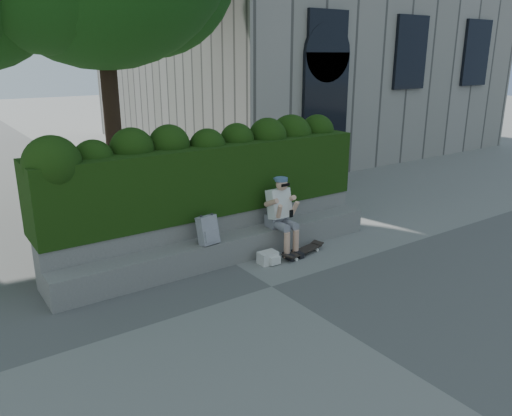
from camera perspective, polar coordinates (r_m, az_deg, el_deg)
ground at (r=7.81m, az=1.80°, el=-8.96°), size 80.00×80.00×0.00m
bench_ledge at (r=8.66m, az=-3.13°, el=-4.63°), size 6.00×0.45×0.45m
planter_wall at (r=8.99m, az=-4.74°, el=-2.82°), size 6.00×0.50×0.75m
hedge at (r=8.90m, az=-5.62°, el=3.51°), size 6.00×1.00×1.20m
person at (r=8.88m, az=2.89°, el=-0.47°), size 0.40×0.76×1.38m
skateboard at (r=8.99m, az=5.40°, el=-4.89°), size 0.89×0.39×0.09m
backpack_plaid at (r=8.20m, az=-5.54°, el=-2.52°), size 0.34×0.21×0.47m
backpack_ground at (r=8.59m, az=1.37°, el=-5.68°), size 0.32×0.23×0.21m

